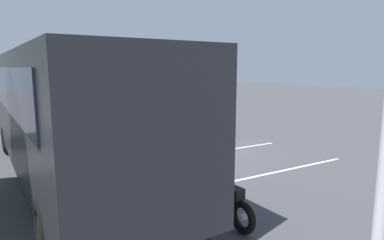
{
  "coord_description": "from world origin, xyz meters",
  "views": [
    {
      "loc": [
        -9.37,
        5.75,
        2.92
      ],
      "look_at": [
        0.12,
        -0.3,
        1.1
      ],
      "focal_mm": 30.68,
      "sensor_mm": 36.0,
      "label": 1
    }
  ],
  "objects_px": {
    "spectator_right": "(131,125)",
    "spectator_left": "(174,136)",
    "spectator_centre": "(151,127)",
    "parked_motorcycle_silver": "(217,195)",
    "tour_bus": "(65,117)",
    "spectator_far_right": "(125,118)",
    "spectator_far_left": "(191,144)",
    "stunt_motorcycle": "(217,121)"
  },
  "relations": [
    {
      "from": "spectator_right",
      "to": "parked_motorcycle_silver",
      "type": "bearing_deg",
      "value": 175.4
    },
    {
      "from": "spectator_left",
      "to": "spectator_centre",
      "type": "bearing_deg",
      "value": 5.64
    },
    {
      "from": "stunt_motorcycle",
      "to": "parked_motorcycle_silver",
      "type": "bearing_deg",
      "value": 143.2
    },
    {
      "from": "spectator_centre",
      "to": "spectator_left",
      "type": "bearing_deg",
      "value": -174.36
    },
    {
      "from": "spectator_far_right",
      "to": "stunt_motorcycle",
      "type": "relative_size",
      "value": 0.87
    },
    {
      "from": "spectator_left",
      "to": "spectator_right",
      "type": "relative_size",
      "value": 0.99
    },
    {
      "from": "tour_bus",
      "to": "parked_motorcycle_silver",
      "type": "xyz_separation_m",
      "value": [
        -4.04,
        -1.91,
        -1.16
      ]
    },
    {
      "from": "spectator_far_left",
      "to": "spectator_centre",
      "type": "xyz_separation_m",
      "value": [
        2.22,
        0.06,
        0.09
      ]
    },
    {
      "from": "parked_motorcycle_silver",
      "to": "stunt_motorcycle",
      "type": "xyz_separation_m",
      "value": [
        6.47,
        -4.84,
        0.13
      ]
    },
    {
      "from": "spectator_right",
      "to": "spectator_far_right",
      "type": "bearing_deg",
      "value": -11.15
    },
    {
      "from": "spectator_left",
      "to": "stunt_motorcycle",
      "type": "distance_m",
      "value": 5.36
    },
    {
      "from": "spectator_centre",
      "to": "stunt_motorcycle",
      "type": "xyz_separation_m",
      "value": [
        2.23,
        -4.21,
        -0.47
      ]
    },
    {
      "from": "tour_bus",
      "to": "spectator_far_right",
      "type": "bearing_deg",
      "value": -46.64
    },
    {
      "from": "spectator_far_left",
      "to": "parked_motorcycle_silver",
      "type": "bearing_deg",
      "value": 161.29
    },
    {
      "from": "spectator_left",
      "to": "spectator_far_right",
      "type": "bearing_deg",
      "value": 1.66
    },
    {
      "from": "spectator_left",
      "to": "parked_motorcycle_silver",
      "type": "bearing_deg",
      "value": 166.19
    },
    {
      "from": "tour_bus",
      "to": "stunt_motorcycle",
      "type": "height_order",
      "value": "tour_bus"
    },
    {
      "from": "spectator_far_right",
      "to": "spectator_centre",
      "type": "bearing_deg",
      "value": 179.48
    },
    {
      "from": "spectator_left",
      "to": "spectator_far_right",
      "type": "distance_m",
      "value": 3.42
    },
    {
      "from": "spectator_left",
      "to": "stunt_motorcycle",
      "type": "xyz_separation_m",
      "value": [
        3.44,
        -4.09,
        -0.4
      ]
    },
    {
      "from": "spectator_centre",
      "to": "parked_motorcycle_silver",
      "type": "xyz_separation_m",
      "value": [
        -4.24,
        0.63,
        -0.6
      ]
    },
    {
      "from": "spectator_far_right",
      "to": "stunt_motorcycle",
      "type": "xyz_separation_m",
      "value": [
        0.02,
        -4.19,
        -0.46
      ]
    },
    {
      "from": "spectator_centre",
      "to": "spectator_far_right",
      "type": "height_order",
      "value": "spectator_centre"
    },
    {
      "from": "tour_bus",
      "to": "parked_motorcycle_silver",
      "type": "bearing_deg",
      "value": -154.74
    },
    {
      "from": "spectator_far_left",
      "to": "tour_bus",
      "type": "bearing_deg",
      "value": 52.08
    },
    {
      "from": "spectator_far_left",
      "to": "spectator_right",
      "type": "xyz_separation_m",
      "value": [
        3.33,
        0.25,
        0.02
      ]
    },
    {
      "from": "tour_bus",
      "to": "stunt_motorcycle",
      "type": "relative_size",
      "value": 5.12
    },
    {
      "from": "spectator_far_right",
      "to": "parked_motorcycle_silver",
      "type": "distance_m",
      "value": 6.51
    },
    {
      "from": "spectator_left",
      "to": "parked_motorcycle_silver",
      "type": "xyz_separation_m",
      "value": [
        -3.03,
        0.75,
        -0.53
      ]
    },
    {
      "from": "parked_motorcycle_silver",
      "to": "stunt_motorcycle",
      "type": "relative_size",
      "value": 1.0
    },
    {
      "from": "parked_motorcycle_silver",
      "to": "tour_bus",
      "type": "bearing_deg",
      "value": 25.26
    },
    {
      "from": "spectator_left",
      "to": "parked_motorcycle_silver",
      "type": "relative_size",
      "value": 0.83
    },
    {
      "from": "spectator_right",
      "to": "spectator_left",
      "type": "bearing_deg",
      "value": -172.25
    },
    {
      "from": "stunt_motorcycle",
      "to": "spectator_left",
      "type": "bearing_deg",
      "value": 130.01
    },
    {
      "from": "spectator_left",
      "to": "spectator_right",
      "type": "xyz_separation_m",
      "value": [
        2.32,
        0.32,
        0.01
      ]
    },
    {
      "from": "spectator_far_left",
      "to": "parked_motorcycle_silver",
      "type": "relative_size",
      "value": 0.82
    },
    {
      "from": "spectator_centre",
      "to": "parked_motorcycle_silver",
      "type": "distance_m",
      "value": 4.33
    },
    {
      "from": "spectator_far_right",
      "to": "stunt_motorcycle",
      "type": "distance_m",
      "value": 4.22
    },
    {
      "from": "tour_bus",
      "to": "spectator_far_left",
      "type": "distance_m",
      "value": 3.35
    },
    {
      "from": "spectator_far_left",
      "to": "spectator_left",
      "type": "distance_m",
      "value": 1.02
    },
    {
      "from": "tour_bus",
      "to": "parked_motorcycle_silver",
      "type": "height_order",
      "value": "tour_bus"
    },
    {
      "from": "spectator_far_right",
      "to": "parked_motorcycle_silver",
      "type": "relative_size",
      "value": 0.87
    }
  ]
}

